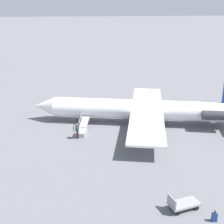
{
  "coord_description": "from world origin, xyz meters",
  "views": [
    {
      "loc": [
        7.42,
        34.82,
        14.06
      ],
      "look_at": [
        3.2,
        0.03,
        1.65
      ],
      "focal_mm": 50.0,
      "sensor_mm": 36.0,
      "label": 1
    }
  ],
  "objects_px": {
    "passenger": "(77,130)",
    "luggage_cart": "(183,204)",
    "suitcase": "(214,217)",
    "airplane_main": "(145,109)",
    "boarding_stairs": "(82,130)"
  },
  "relations": [
    {
      "from": "airplane_main",
      "to": "boarding_stairs",
      "type": "height_order",
      "value": "airplane_main"
    },
    {
      "from": "passenger",
      "to": "suitcase",
      "type": "relative_size",
      "value": 1.98
    },
    {
      "from": "passenger",
      "to": "suitcase",
      "type": "height_order",
      "value": "passenger"
    },
    {
      "from": "suitcase",
      "to": "airplane_main",
      "type": "bearing_deg",
      "value": -87.68
    },
    {
      "from": "airplane_main",
      "to": "luggage_cart",
      "type": "distance_m",
      "value": 16.7
    },
    {
      "from": "airplane_main",
      "to": "luggage_cart",
      "type": "relative_size",
      "value": 10.89
    },
    {
      "from": "airplane_main",
      "to": "luggage_cart",
      "type": "bearing_deg",
      "value": 99.98
    },
    {
      "from": "passenger",
      "to": "luggage_cart",
      "type": "distance_m",
      "value": 15.12
    },
    {
      "from": "passenger",
      "to": "luggage_cart",
      "type": "height_order",
      "value": "passenger"
    },
    {
      "from": "airplane_main",
      "to": "passenger",
      "type": "bearing_deg",
      "value": 35.54
    },
    {
      "from": "boarding_stairs",
      "to": "passenger",
      "type": "bearing_deg",
      "value": 172.92
    },
    {
      "from": "airplane_main",
      "to": "suitcase",
      "type": "height_order",
      "value": "airplane_main"
    },
    {
      "from": "airplane_main",
      "to": "suitcase",
      "type": "xyz_separation_m",
      "value": [
        -0.74,
        18.13,
        -1.52
      ]
    },
    {
      "from": "airplane_main",
      "to": "luggage_cart",
      "type": "height_order",
      "value": "airplane_main"
    },
    {
      "from": "boarding_stairs",
      "to": "suitcase",
      "type": "distance_m",
      "value": 18.21
    }
  ]
}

